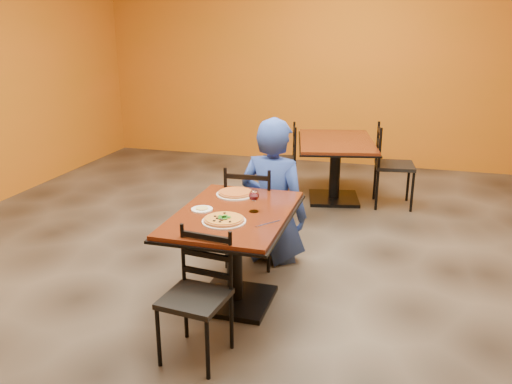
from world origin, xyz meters
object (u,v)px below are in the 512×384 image
(chair_main_far, at_px, (252,214))
(diner, at_px, (273,190))
(table_second, at_px, (336,156))
(pizza_main, at_px, (224,219))
(table_main, at_px, (234,236))
(chair_main_near, at_px, (195,299))
(chair_second_right, at_px, (395,166))
(plate_main, at_px, (224,221))
(side_plate, at_px, (202,209))
(plate_far, at_px, (235,194))
(wine_glass, at_px, (254,200))
(chair_second_left, at_px, (279,161))
(pizza_far, at_px, (235,192))

(chair_main_far, relative_size, diner, 0.70)
(table_second, relative_size, pizza_main, 5.14)
(table_main, bearing_deg, chair_main_near, -91.65)
(chair_main_far, relative_size, pizza_main, 3.24)
(chair_second_right, height_order, pizza_main, chair_second_right)
(plate_main, bearing_deg, side_plate, 141.80)
(chair_second_right, bearing_deg, diner, 143.58)
(chair_main_near, relative_size, plate_far, 2.71)
(chair_main_near, bearing_deg, chair_second_right, 78.26)
(table_main, distance_m, wine_glass, 0.32)
(chair_second_left, xyz_separation_m, pizza_main, (0.30, -2.89, 0.32))
(table_main, height_order, diner, diner)
(chair_main_far, height_order, chair_second_left, chair_main_far)
(plate_main, distance_m, plate_far, 0.61)
(pizza_main, height_order, side_plate, pizza_main)
(pizza_far, xyz_separation_m, side_plate, (-0.13, -0.41, -0.02))
(chair_second_left, height_order, diner, diner)
(table_main, bearing_deg, chair_second_left, 96.31)
(table_main, xyz_separation_m, chair_main_near, (-0.02, -0.73, -0.14))
(plate_main, relative_size, pizza_main, 1.09)
(chair_main_near, height_order, side_plate, chair_main_near)
(chair_main_far, height_order, pizza_main, chair_main_far)
(table_second, distance_m, plate_main, 2.93)
(pizza_far, distance_m, wine_glass, 0.42)
(chair_second_right, bearing_deg, side_plate, 146.79)
(table_second, bearing_deg, chair_main_near, -96.95)
(chair_second_left, relative_size, plate_main, 2.90)
(chair_second_right, relative_size, pizza_main, 3.40)
(chair_second_left, bearing_deg, pizza_far, -9.57)
(wine_glass, bearing_deg, plate_main, -118.59)
(chair_main_near, xyz_separation_m, pizza_far, (-0.09, 1.11, 0.35))
(side_plate, bearing_deg, chair_main_near, -72.79)
(pizza_main, xyz_separation_m, pizza_far, (-0.11, 0.60, 0.00))
(diner, bearing_deg, side_plate, 80.83)
(chair_main_near, height_order, pizza_far, chair_main_near)
(table_second, relative_size, chair_main_far, 1.58)
(diner, bearing_deg, plate_far, 79.47)
(plate_main, bearing_deg, pizza_far, 100.51)
(diner, bearing_deg, table_main, 94.98)
(table_second, xyz_separation_m, plate_far, (-0.51, -2.30, 0.20))
(chair_main_far, xyz_separation_m, pizza_main, (0.08, -0.97, 0.31))
(diner, height_order, pizza_far, diner)
(chair_main_near, bearing_deg, table_second, 89.29)
(plate_main, relative_size, side_plate, 1.94)
(chair_second_right, xyz_separation_m, wine_glass, (-0.94, -2.63, 0.36))
(table_second, distance_m, wine_glass, 2.66)
(chair_main_far, bearing_deg, chair_second_left, -86.37)
(table_main, xyz_separation_m, chair_second_left, (-0.30, 2.68, -0.11))
(chair_second_right, xyz_separation_m, pizza_main, (-1.09, -2.89, 0.29))
(chair_second_right, distance_m, pizza_main, 3.11)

